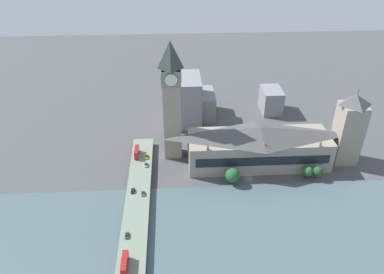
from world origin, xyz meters
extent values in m
plane|color=#4C4C4F|center=(0.00, 0.00, 0.00)|extent=(600.00, 600.00, 0.00)
cube|color=#4C6066|center=(-38.37, 0.00, 0.15)|extent=(64.74, 360.00, 0.30)
cube|color=gray|center=(16.56, -8.00, 9.59)|extent=(27.12, 86.33, 19.19)
cube|color=black|center=(2.85, -8.00, 10.55)|extent=(0.40, 79.42, 5.76)
pyramid|color=#4C4C4C|center=(16.56, -8.00, 22.64)|extent=(26.58, 84.60, 6.91)
cone|color=gray|center=(4.00, -40.80, 21.69)|extent=(2.20, 2.20, 5.00)
cone|color=gray|center=(4.00, -8.00, 21.69)|extent=(2.20, 2.20, 5.00)
cone|color=gray|center=(4.00, 24.80, 21.69)|extent=(2.20, 2.20, 5.00)
cube|color=gray|center=(29.05, 44.54, 29.57)|extent=(10.76, 10.76, 59.14)
cube|color=gray|center=(29.05, 44.54, 54.30)|extent=(11.40, 11.40, 9.68)
cylinder|color=black|center=(23.49, 44.54, 54.30)|extent=(0.50, 8.03, 8.03)
cylinder|color=silver|center=(23.38, 44.54, 54.30)|extent=(0.62, 7.43, 7.43)
cylinder|color=black|center=(34.60, 44.54, 54.30)|extent=(0.50, 8.03, 8.03)
cylinder|color=silver|center=(34.71, 44.54, 54.30)|extent=(0.62, 7.43, 7.43)
cylinder|color=black|center=(29.05, 38.99, 54.30)|extent=(8.03, 0.50, 8.03)
cylinder|color=silver|center=(29.05, 38.88, 54.30)|extent=(7.43, 0.62, 7.43)
cylinder|color=black|center=(29.05, 50.09, 54.30)|extent=(8.03, 0.50, 8.03)
cylinder|color=silver|center=(29.05, 50.20, 54.30)|extent=(7.43, 0.62, 7.43)
pyramid|color=#2D3833|center=(29.05, 44.54, 67.32)|extent=(10.97, 10.97, 16.36)
cube|color=gray|center=(16.56, -62.44, 19.54)|extent=(14.55, 14.55, 39.08)
pyramid|color=#4C4C4C|center=(16.56, -62.44, 42.35)|extent=(14.55, 14.55, 6.55)
cylinder|color=#333338|center=(16.56, -62.44, 47.63)|extent=(0.30, 0.30, 4.00)
cube|color=#5D6A59|center=(-38.37, 64.47, 1.42)|extent=(3.00, 11.14, 2.83)
cube|color=#5D6A59|center=(18.15, 64.47, 1.42)|extent=(3.00, 11.14, 2.83)
cube|color=gray|center=(-38.37, 64.47, 3.43)|extent=(161.48, 13.10, 1.20)
cube|color=red|center=(-63.54, 66.77, 5.49)|extent=(11.49, 2.60, 2.05)
cube|color=black|center=(-63.54, 66.77, 5.90)|extent=(10.34, 2.66, 0.90)
cube|color=red|center=(-63.54, 66.77, 7.72)|extent=(11.26, 2.60, 2.41)
cube|color=black|center=(-63.54, 66.77, 7.84)|extent=(10.34, 2.66, 1.16)
cube|color=maroon|center=(-63.54, 66.77, 9.00)|extent=(11.14, 2.47, 0.16)
cylinder|color=black|center=(-58.65, 65.58, 4.57)|extent=(1.07, 0.28, 1.07)
cylinder|color=black|center=(-58.65, 67.96, 4.57)|extent=(1.07, 0.28, 1.07)
cube|color=red|center=(22.78, 67.48, 5.50)|extent=(10.59, 2.41, 2.03)
cube|color=black|center=(22.78, 67.48, 5.91)|extent=(9.53, 2.47, 0.89)
cube|color=red|center=(22.78, 67.48, 7.72)|extent=(10.38, 2.41, 2.39)
cube|color=black|center=(22.78, 67.48, 7.83)|extent=(9.53, 2.47, 1.15)
cube|color=maroon|center=(22.78, 67.48, 8.99)|extent=(10.27, 2.28, 0.16)
cylinder|color=black|center=(27.16, 66.39, 4.60)|extent=(1.14, 0.28, 1.14)
cylinder|color=black|center=(27.16, 68.58, 4.60)|extent=(1.14, 0.28, 1.14)
cylinder|color=black|center=(18.51, 66.39, 4.60)|extent=(1.14, 0.28, 1.14)
cylinder|color=black|center=(18.51, 68.58, 4.60)|extent=(1.14, 0.28, 1.14)
cube|color=gold|center=(20.36, 61.40, 4.61)|extent=(4.76, 1.85, 0.65)
cube|color=black|center=(20.22, 61.40, 5.21)|extent=(2.47, 1.66, 0.55)
cylinder|color=black|center=(22.24, 60.57, 4.39)|extent=(0.71, 0.22, 0.71)
cylinder|color=black|center=(22.24, 62.24, 4.39)|extent=(0.71, 0.22, 0.71)
cylinder|color=black|center=(18.48, 60.57, 4.39)|extent=(0.71, 0.22, 0.71)
cylinder|color=black|center=(18.48, 62.24, 4.39)|extent=(0.71, 0.22, 0.71)
cube|color=black|center=(-12.38, 67.38, 4.61)|extent=(4.21, 1.86, 0.72)
cube|color=black|center=(-12.50, 67.38, 5.22)|extent=(2.19, 1.68, 0.51)
cylinder|color=black|center=(-10.69, 66.54, 4.34)|extent=(0.60, 0.22, 0.60)
cylinder|color=black|center=(-10.69, 68.22, 4.34)|extent=(0.60, 0.22, 0.60)
cylinder|color=black|center=(-14.06, 66.54, 4.34)|extent=(0.60, 0.22, 0.60)
cylinder|color=black|center=(-14.06, 68.22, 4.34)|extent=(0.60, 0.22, 0.60)
cube|color=silver|center=(11.53, 61.26, 4.63)|extent=(4.48, 1.82, 0.68)
cube|color=black|center=(11.40, 61.26, 5.25)|extent=(2.33, 1.64, 0.56)
cylinder|color=black|center=(13.27, 60.44, 4.39)|extent=(0.71, 0.22, 0.71)
cylinder|color=black|center=(13.27, 62.08, 4.39)|extent=(0.71, 0.22, 0.71)
cylinder|color=black|center=(9.79, 60.44, 4.39)|extent=(0.71, 0.22, 0.71)
cylinder|color=black|center=(9.79, 62.08, 4.39)|extent=(0.71, 0.22, 0.71)
cube|color=#2D5638|center=(-45.18, 67.62, 4.61)|extent=(4.06, 1.72, 0.66)
cube|color=black|center=(-45.30, 67.62, 5.16)|extent=(2.11, 1.54, 0.44)
cylinder|color=black|center=(-43.62, 66.86, 4.37)|extent=(0.67, 0.22, 0.67)
cylinder|color=black|center=(-43.62, 68.39, 4.37)|extent=(0.67, 0.22, 0.67)
cylinder|color=black|center=(-46.74, 66.86, 4.37)|extent=(0.67, 0.22, 0.67)
cylinder|color=black|center=(-46.74, 68.39, 4.37)|extent=(0.67, 0.22, 0.67)
cube|color=slate|center=(-15.04, 61.61, 4.61)|extent=(3.95, 1.83, 0.63)
cube|color=black|center=(-15.16, 61.61, 5.14)|extent=(2.05, 1.65, 0.45)
cylinder|color=black|center=(-13.57, 60.78, 4.39)|extent=(0.72, 0.22, 0.72)
cylinder|color=black|center=(-13.57, 62.44, 4.39)|extent=(0.72, 0.22, 0.72)
cylinder|color=black|center=(-16.51, 60.78, 4.39)|extent=(0.72, 0.22, 0.72)
cylinder|color=black|center=(-16.51, 62.44, 4.39)|extent=(0.72, 0.22, 0.72)
cube|color=gray|center=(82.10, 21.31, 9.13)|extent=(29.11, 17.82, 18.26)
cube|color=gray|center=(73.59, 34.62, 17.36)|extent=(31.92, 22.03, 34.71)
cube|color=gray|center=(85.48, -32.63, 9.19)|extent=(22.39, 14.84, 18.37)
cylinder|color=brown|center=(-1.29, -34.10, 1.41)|extent=(0.70, 0.70, 2.82)
sphere|color=#2D6633|center=(-1.29, -34.10, 5.44)|extent=(6.18, 6.18, 6.18)
cylinder|color=brown|center=(-3.72, 10.67, 1.24)|extent=(0.70, 0.70, 2.49)
sphere|color=#235628|center=(-3.72, 10.67, 6.09)|extent=(8.48, 8.48, 8.48)
cylinder|color=brown|center=(-2.36, -39.71, 1.66)|extent=(0.70, 0.70, 3.32)
sphere|color=#1E4C23|center=(-2.36, -39.71, 5.90)|extent=(6.09, 6.09, 6.09)
camera|label=1|loc=(-173.42, 43.88, 138.08)|focal=35.00mm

